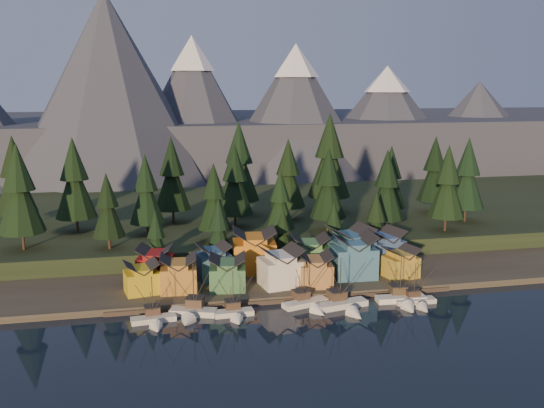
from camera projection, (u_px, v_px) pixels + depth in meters
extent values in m
plane|color=black|center=(303.00, 328.00, 122.73)|extent=(500.00, 500.00, 0.00)
cube|color=#363227|center=(264.00, 267.00, 160.95)|extent=(400.00, 50.00, 1.50)
cube|color=black|center=(236.00, 219.00, 208.47)|extent=(420.00, 100.00, 6.00)
cube|color=#40372D|center=(285.00, 298.00, 138.46)|extent=(80.00, 4.00, 1.00)
cube|color=#454859|center=(197.00, 143.00, 350.00)|extent=(560.00, 160.00, 30.00)
cone|color=#454859|center=(108.00, 92.00, 277.41)|extent=(100.00, 100.00, 90.00)
cone|color=#454859|center=(193.00, 109.00, 304.58)|extent=(80.00, 80.00, 72.00)
cone|color=white|center=(192.00, 53.00, 299.20)|extent=(22.40, 22.40, 17.28)
cone|color=#454859|center=(295.00, 113.00, 303.62)|extent=(84.00, 84.00, 68.00)
cone|color=white|center=(296.00, 60.00, 298.55)|extent=(23.52, 23.52, 16.32)
cone|color=#454859|center=(386.00, 120.00, 331.12)|extent=(92.00, 92.00, 58.00)
cone|color=white|center=(387.00, 79.00, 326.80)|extent=(25.76, 25.76, 13.92)
cone|color=#454859|center=(477.00, 125.00, 351.78)|extent=(88.00, 88.00, 50.00)
cube|color=beige|center=(154.00, 320.00, 126.26)|extent=(9.52, 3.91, 1.53)
cone|color=beige|center=(157.00, 329.00, 121.54)|extent=(3.21, 3.47, 2.87)
cube|color=black|center=(154.00, 323.00, 126.37)|extent=(9.75, 3.98, 0.33)
cube|color=brown|center=(152.00, 310.00, 127.54)|extent=(3.36, 3.20, 1.72)
cube|color=#282626|center=(152.00, 306.00, 127.35)|extent=(3.58, 3.41, 0.19)
cylinder|color=black|center=(152.00, 296.00, 125.80)|extent=(0.17, 0.17, 8.60)
cylinder|color=black|center=(151.00, 301.00, 129.06)|extent=(0.13, 0.13, 4.20)
cube|color=beige|center=(193.00, 313.00, 130.00)|extent=(10.47, 6.38, 1.78)
cone|color=beige|center=(187.00, 323.00, 124.70)|extent=(4.26, 4.29, 3.34)
cube|color=black|center=(193.00, 316.00, 130.13)|extent=(10.71, 6.51, 0.39)
cube|color=brown|center=(195.00, 302.00, 131.42)|extent=(4.46, 4.32, 2.01)
cube|color=#282626|center=(195.00, 297.00, 131.20)|extent=(4.74, 4.60, 0.22)
cylinder|color=black|center=(193.00, 286.00, 129.44)|extent=(0.20, 0.20, 10.03)
cylinder|color=black|center=(197.00, 292.00, 133.12)|extent=(0.16, 0.16, 4.90)
cube|color=silver|center=(234.00, 314.00, 129.65)|extent=(8.53, 3.25, 1.54)
cone|color=silver|center=(238.00, 322.00, 125.26)|extent=(3.01, 3.00, 2.88)
cube|color=black|center=(234.00, 316.00, 129.76)|extent=(8.74, 3.31, 0.34)
cube|color=#4C3A29|center=(232.00, 305.00, 130.81)|extent=(3.20, 3.02, 1.73)
cube|color=#282626|center=(232.00, 300.00, 130.62)|extent=(3.40, 3.22, 0.19)
cylinder|color=black|center=(233.00, 291.00, 129.14)|extent=(0.17, 0.17, 8.65)
cylinder|color=black|center=(231.00, 296.00, 132.20)|extent=(0.13, 0.13, 4.23)
cube|color=silver|center=(305.00, 304.00, 135.22)|extent=(11.08, 5.96, 1.64)
cone|color=silver|center=(320.00, 313.00, 130.18)|extent=(3.97, 4.35, 3.07)
cube|color=black|center=(305.00, 307.00, 135.34)|extent=(11.34, 6.08, 0.36)
cube|color=brown|center=(301.00, 295.00, 136.59)|extent=(4.01, 3.87, 1.84)
cube|color=#282626|center=(301.00, 290.00, 136.39)|extent=(4.26, 4.12, 0.20)
cylinder|color=black|center=(304.00, 280.00, 134.73)|extent=(0.18, 0.18, 9.20)
cylinder|color=black|center=(296.00, 286.00, 138.21)|extent=(0.14, 0.14, 4.50)
cube|color=silver|center=(342.00, 306.00, 134.28)|extent=(12.25, 5.48, 1.78)
cone|color=silver|center=(357.00, 316.00, 128.41)|extent=(4.03, 4.59, 3.34)
cube|color=black|center=(341.00, 308.00, 134.41)|extent=(12.54, 5.59, 0.39)
cube|color=#4E3C29|center=(337.00, 295.00, 135.90)|extent=(4.12, 3.94, 2.00)
cube|color=#282626|center=(337.00, 290.00, 135.68)|extent=(4.38, 4.20, 0.22)
cylinder|color=black|center=(341.00, 279.00, 133.79)|extent=(0.20, 0.20, 10.01)
cylinder|color=black|center=(332.00, 285.00, 137.82)|extent=(0.16, 0.16, 4.89)
cube|color=white|center=(401.00, 300.00, 137.89)|extent=(11.49, 4.09, 1.76)
cone|color=white|center=(410.00, 310.00, 131.87)|extent=(3.57, 4.08, 3.30)
cube|color=black|center=(401.00, 302.00, 138.02)|extent=(11.77, 4.17, 0.38)
cube|color=#4D3E29|center=(398.00, 290.00, 139.56)|extent=(3.74, 3.54, 1.98)
cube|color=#282626|center=(398.00, 285.00, 139.34)|extent=(3.98, 3.78, 0.22)
cylinder|color=black|center=(401.00, 275.00, 137.42)|extent=(0.20, 0.20, 9.90)
cylinder|color=black|center=(395.00, 280.00, 141.53)|extent=(0.15, 0.15, 4.84)
cube|color=beige|center=(415.00, 302.00, 136.89)|extent=(9.34, 2.91, 1.46)
cone|color=beige|center=(425.00, 310.00, 131.98)|extent=(2.80, 3.22, 2.74)
cube|color=black|center=(415.00, 304.00, 137.00)|extent=(9.57, 2.96, 0.32)
cube|color=#443224|center=(412.00, 293.00, 138.25)|extent=(2.97, 2.79, 1.64)
cube|color=#282626|center=(412.00, 289.00, 138.07)|extent=(3.16, 2.98, 0.18)
cylinder|color=black|center=(415.00, 281.00, 136.49)|extent=(0.16, 0.16, 8.22)
cylinder|color=black|center=(409.00, 285.00, 139.85)|extent=(0.13, 0.13, 4.02)
cube|color=gold|center=(142.00, 282.00, 138.83)|extent=(8.43, 7.69, 5.09)
cube|color=gold|center=(141.00, 269.00, 138.23)|extent=(5.13, 6.97, 1.04)
cube|color=#AD782C|center=(179.00, 279.00, 139.93)|extent=(8.74, 7.90, 5.92)
cube|color=#AD782C|center=(178.00, 264.00, 139.24)|extent=(5.04, 7.47, 1.15)
cube|color=#3B6E3F|center=(228.00, 277.00, 141.45)|extent=(9.28, 8.82, 5.50)
cube|color=#3B6E3F|center=(227.00, 264.00, 140.80)|extent=(5.59, 8.12, 1.16)
cube|color=silver|center=(281.00, 272.00, 143.66)|extent=(10.35, 9.44, 6.50)
cube|color=silver|center=(281.00, 257.00, 142.90)|extent=(6.23, 8.65, 1.29)
cube|color=#A8763B|center=(315.00, 274.00, 144.12)|extent=(8.58, 8.58, 5.49)
cube|color=#A8763B|center=(315.00, 261.00, 143.47)|extent=(5.13, 8.00, 1.08)
cube|color=#376783|center=(353.00, 262.00, 150.19)|extent=(10.67, 9.09, 7.65)
cube|color=#376783|center=(354.00, 244.00, 149.30)|extent=(6.00, 8.76, 1.46)
cube|color=gold|center=(400.00, 267.00, 150.31)|extent=(8.79, 8.08, 5.16)
cube|color=gold|center=(401.00, 255.00, 149.70)|extent=(5.46, 7.20, 1.06)
cube|color=maroon|center=(156.00, 269.00, 146.56)|extent=(9.55, 8.87, 6.34)
cube|color=maroon|center=(155.00, 254.00, 145.83)|extent=(5.95, 7.92, 1.15)
cube|color=#325476|center=(213.00, 266.00, 149.19)|extent=(8.80, 8.41, 6.24)
cube|color=#325476|center=(213.00, 252.00, 148.47)|extent=(5.37, 7.67, 1.08)
cube|color=orange|center=(254.00, 257.00, 154.14)|extent=(11.50, 10.09, 7.95)
cube|color=orange|center=(254.00, 239.00, 153.22)|extent=(6.74, 9.40, 1.49)
cube|color=#498347|center=(310.00, 258.00, 155.00)|extent=(9.96, 8.51, 6.51)
cube|color=#498347|center=(310.00, 244.00, 154.24)|extent=(5.82, 7.93, 1.30)
cube|color=#325E77|center=(350.00, 254.00, 156.29)|extent=(11.70, 10.78, 7.96)
cube|color=#325E77|center=(350.00, 237.00, 155.37)|extent=(7.13, 9.78, 1.44)
cube|color=#3B5A8D|center=(383.00, 253.00, 158.69)|extent=(10.73, 10.34, 7.22)
cube|color=#3B5A8D|center=(383.00, 237.00, 157.86)|extent=(6.82, 9.15, 1.25)
cylinder|color=#332319|center=(23.00, 240.00, 158.34)|extent=(0.70, 0.70, 4.94)
cone|color=black|center=(20.00, 200.00, 156.24)|extent=(12.08, 12.08, 17.02)
cone|color=black|center=(17.00, 166.00, 154.52)|extent=(8.24, 8.24, 12.35)
cylinder|color=#332319|center=(77.00, 224.00, 176.13)|extent=(0.70, 0.70, 4.91)
cone|color=black|center=(75.00, 188.00, 174.05)|extent=(11.99, 11.99, 16.90)
cone|color=black|center=(73.00, 158.00, 172.34)|extent=(8.18, 8.18, 12.27)
cylinder|color=#332319|center=(109.00, 242.00, 159.11)|extent=(0.70, 0.70, 3.55)
cone|color=black|center=(108.00, 214.00, 157.60)|extent=(8.69, 8.69, 12.24)
cone|color=black|center=(107.00, 190.00, 156.36)|extent=(5.92, 5.92, 8.89)
cylinder|color=#332319|center=(148.00, 229.00, 172.60)|extent=(0.70, 0.70, 4.13)
cone|color=black|center=(146.00, 198.00, 170.84)|extent=(10.10, 10.10, 14.23)
cone|color=black|center=(145.00, 172.00, 169.40)|extent=(6.89, 6.89, 10.33)
cylinder|color=#332319|center=(173.00, 215.00, 188.56)|extent=(0.70, 0.70, 4.73)
cone|color=black|center=(172.00, 183.00, 186.54)|extent=(11.56, 11.56, 16.30)
cone|color=black|center=(171.00, 156.00, 184.89)|extent=(7.89, 7.89, 11.83)
cylinder|color=#332319|center=(215.00, 234.00, 166.70)|extent=(0.70, 0.70, 3.83)
cone|color=black|center=(214.00, 205.00, 165.07)|extent=(9.37, 9.37, 13.21)
cone|color=black|center=(214.00, 180.00, 163.73)|extent=(6.39, 6.39, 9.58)
cylinder|color=#332319|center=(235.00, 220.00, 182.65)|extent=(0.70, 0.70, 4.49)
cone|color=black|center=(235.00, 188.00, 180.74)|extent=(10.98, 10.98, 15.47)
cone|color=black|center=(235.00, 162.00, 179.17)|extent=(7.48, 7.48, 11.23)
cylinder|color=#332319|center=(280.00, 234.00, 168.47)|extent=(0.70, 0.70, 3.45)
cone|color=black|center=(280.00, 207.00, 167.01)|extent=(8.42, 8.42, 11.87)
cone|color=black|center=(280.00, 185.00, 165.80)|extent=(5.74, 5.74, 8.62)
cylinder|color=#332319|center=(288.00, 213.00, 193.01)|extent=(0.70, 0.70, 4.55)
cone|color=black|center=(288.00, 182.00, 191.08)|extent=(11.13, 11.13, 15.69)
cone|color=black|center=(288.00, 157.00, 189.49)|extent=(7.59, 7.59, 11.39)
cylinder|color=#332319|center=(328.00, 224.00, 178.35)|extent=(0.70, 0.70, 4.34)
cone|color=black|center=(328.00, 192.00, 176.51)|extent=(10.60, 10.60, 14.94)
cone|color=black|center=(329.00, 166.00, 174.99)|extent=(7.23, 7.23, 10.84)
cylinder|color=#332319|center=(329.00, 204.00, 203.81)|extent=(0.70, 0.70, 5.86)
cone|color=black|center=(329.00, 166.00, 201.32)|extent=(14.31, 14.31, 20.17)
cone|color=black|center=(330.00, 135.00, 199.28)|extent=(9.76, 9.76, 14.64)
cylinder|color=#332319|center=(385.00, 225.00, 176.81)|extent=(0.70, 0.70, 4.28)
cone|color=black|center=(386.00, 194.00, 174.99)|extent=(10.47, 10.47, 14.75)
cone|color=black|center=(387.00, 168.00, 173.50)|extent=(7.14, 7.14, 10.70)
cylinder|color=#332319|center=(389.00, 213.00, 193.80)|extent=(0.70, 0.70, 4.16)
cone|color=black|center=(390.00, 185.00, 192.03)|extent=(10.17, 10.17, 14.33)
cone|color=black|center=(391.00, 162.00, 190.58)|extent=(6.93, 6.93, 10.40)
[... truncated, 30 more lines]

